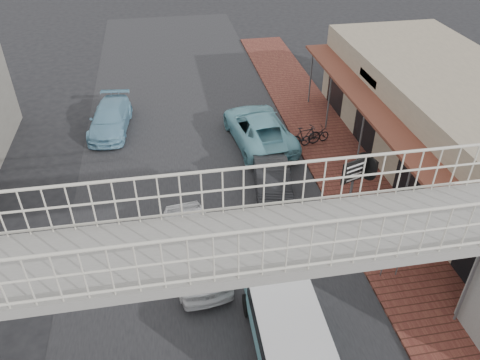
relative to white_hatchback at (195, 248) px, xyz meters
name	(u,v)px	position (x,y,z in m)	size (l,w,h in m)	color
ground	(213,277)	(0.50, -0.70, -0.74)	(120.00, 120.00, 0.00)	black
road_strip	(213,277)	(0.50, -0.70, -0.74)	(10.00, 60.00, 0.01)	black
sidewalk	(364,201)	(7.00, 2.30, -0.69)	(3.00, 40.00, 0.10)	brown
shophouse_row	(465,136)	(11.47, 3.30, 1.27)	(7.20, 18.00, 4.00)	gray
footbridge	(231,311)	(0.50, -4.70, 2.44)	(16.40, 2.40, 6.34)	gray
white_hatchback	(195,248)	(0.00, 0.00, 0.00)	(1.75, 4.36, 1.48)	white
dark_sedan	(273,183)	(3.44, 3.32, -0.10)	(1.37, 3.91, 1.29)	black
angkot_curb	(259,128)	(3.79, 7.66, 0.01)	(2.49, 5.39, 1.50)	#70B4C3
angkot_far	(110,119)	(-3.26, 10.12, -0.11)	(1.77, 4.36, 1.27)	#6EA3BF
angkot_van	(285,322)	(2.10, -3.75, 0.46)	(1.84, 3.89, 1.89)	black
motorcycle_near	(315,136)	(6.37, 6.91, -0.24)	(0.53, 1.53, 0.80)	black
motorcycle_far	(305,136)	(5.80, 6.75, -0.13)	(0.48, 1.71, 1.03)	black
street_clock	(399,215)	(6.23, -1.44, 1.72)	(0.72, 0.61, 2.85)	#59595B
arrow_sign	(371,166)	(6.46, 1.31, 1.70)	(1.75, 1.17, 2.90)	#59595B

